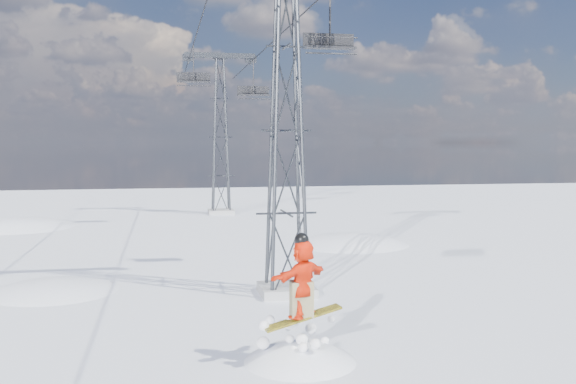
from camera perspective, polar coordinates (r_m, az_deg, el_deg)
name	(u,v)px	position (r m, az deg, el deg)	size (l,w,h in m)	color
ground	(320,383)	(14.26, 2.89, -16.57)	(120.00, 120.00, 0.00)	white
lift_tower_near	(286,132)	(21.31, -0.14, 5.39)	(5.20, 1.80, 11.43)	#999999
lift_tower_far	(221,138)	(46.10, -6.02, 4.83)	(5.20, 1.80, 11.43)	#999999
haul_cables	(243,28)	(33.17, -4.00, 14.37)	(4.46, 51.00, 0.06)	black
lift_chair_mid	(329,42)	(24.87, 3.70, 13.14)	(1.98, 0.57, 2.46)	black
lift_chair_far	(194,78)	(38.77, -8.39, 9.97)	(1.97, 0.57, 2.44)	black
lift_chair_extra	(253,92)	(45.22, -3.10, 8.90)	(2.21, 0.64, 2.74)	black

